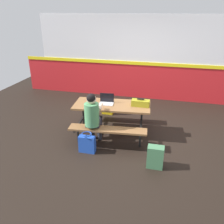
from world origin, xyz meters
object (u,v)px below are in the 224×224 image
backpack_dark (108,106)px  toolbox_grey (141,103)px  student_nearer (93,115)px  laptop_silver (107,102)px  tote_bag_bright (87,144)px  satchel_spare (155,157)px  picnic_table_main (112,111)px

backpack_dark → toolbox_grey: bearing=-44.8°
student_nearer → backpack_dark: size_ratio=2.74×
laptop_silver → toolbox_grey: 0.78m
student_nearer → toolbox_grey: student_nearer is taller
student_nearer → toolbox_grey: 1.12m
toolbox_grey → backpack_dark: toolbox_grey is taller
tote_bag_bright → satchel_spare: (1.40, -0.17, 0.02)m
backpack_dark → satchel_spare: 2.63m
tote_bag_bright → laptop_silver: bearing=79.8°
backpack_dark → tote_bag_bright: bearing=-87.3°
picnic_table_main → laptop_silver: bearing=169.8°
toolbox_grey → backpack_dark: 1.58m
backpack_dark → satchel_spare: size_ratio=1.00×
student_nearer → tote_bag_bright: student_nearer is taller
tote_bag_bright → picnic_table_main: bearing=71.5°
picnic_table_main → satchel_spare: (1.10, -1.08, -0.36)m
picnic_table_main → student_nearer: (-0.27, -0.59, 0.13)m
student_nearer → laptop_silver: bearing=77.6°
picnic_table_main → tote_bag_bright: size_ratio=4.16×
satchel_spare → backpack_dark: bearing=124.5°
laptop_silver → satchel_spare: 1.75m
picnic_table_main → student_nearer: size_ratio=1.48×
toolbox_grey → satchel_spare: bearing=-68.1°
backpack_dark → picnic_table_main: bearing=-70.1°
picnic_table_main → satchel_spare: picnic_table_main is taller
laptop_silver → toolbox_grey: laptop_silver is taller
student_nearer → tote_bag_bright: size_ratio=2.81×
student_nearer → tote_bag_bright: (-0.03, -0.32, -0.51)m
picnic_table_main → backpack_dark: 1.21m
student_nearer → backpack_dark: (-0.13, 1.68, -0.49)m
satchel_spare → student_nearer: bearing=160.2°
student_nearer → toolbox_grey: size_ratio=3.02×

